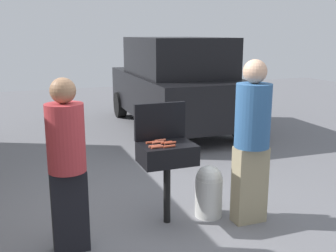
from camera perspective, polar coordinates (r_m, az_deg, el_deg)
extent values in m
plane|color=slate|center=(4.65, -1.34, -13.87)|extent=(24.00, 24.00, 0.00)
cylinder|color=black|center=(4.58, -0.15, -9.46)|extent=(0.08, 0.08, 0.70)
cube|color=black|center=(4.43, -0.15, -3.93)|extent=(0.60, 0.44, 0.22)
cube|color=black|center=(4.55, -1.14, 0.69)|extent=(0.60, 0.05, 0.42)
cylinder|color=#C6593D|center=(4.41, -1.43, -2.33)|extent=(0.13, 0.03, 0.03)
cylinder|color=#B74C33|center=(4.23, -1.55, -3.00)|extent=(0.13, 0.03, 0.03)
cylinder|color=#C6593D|center=(4.27, -1.90, -2.86)|extent=(0.13, 0.03, 0.03)
cylinder|color=#AD4228|center=(4.40, -0.20, -2.35)|extent=(0.13, 0.04, 0.03)
cylinder|color=#AD4228|center=(4.26, 0.21, -2.89)|extent=(0.13, 0.03, 0.03)
cylinder|color=#AD4228|center=(4.39, 0.31, -2.42)|extent=(0.13, 0.03, 0.03)
cylinder|color=#C6593D|center=(4.49, -1.11, -2.04)|extent=(0.13, 0.04, 0.03)
cylinder|color=#AD4228|center=(4.42, -2.32, -2.32)|extent=(0.13, 0.03, 0.03)
cylinder|color=silver|center=(4.80, 5.78, -10.02)|extent=(0.32, 0.32, 0.46)
sphere|color=silver|center=(4.72, 5.85, -7.45)|extent=(0.31, 0.31, 0.31)
cube|color=black|center=(4.12, -13.73, -11.63)|extent=(0.34, 0.19, 0.82)
cylinder|color=#B23338|center=(3.87, -14.32, -1.65)|extent=(0.36, 0.36, 0.65)
sphere|color=#936B4C|center=(3.79, -14.69, 4.88)|extent=(0.24, 0.24, 0.24)
cube|color=gray|center=(4.66, 11.50, -8.13)|extent=(0.37, 0.20, 0.88)
cylinder|color=#2D598C|center=(4.45, 11.96, 1.43)|extent=(0.39, 0.39, 0.70)
sphere|color=tan|center=(4.38, 12.25, 7.57)|extent=(0.26, 0.26, 0.26)
cube|color=black|center=(9.09, 0.81, 4.58)|extent=(2.04, 4.46, 0.90)
cube|color=black|center=(8.82, 1.28, 9.86)|extent=(1.84, 2.66, 0.80)
cylinder|color=black|center=(8.17, 10.46, 0.18)|extent=(0.24, 0.65, 0.64)
cylinder|color=black|center=(7.47, -1.71, -0.82)|extent=(0.24, 0.65, 0.64)
cylinder|color=black|center=(10.90, 2.52, 3.58)|extent=(0.24, 0.65, 0.64)
cylinder|color=black|center=(10.39, -6.79, 3.03)|extent=(0.24, 0.65, 0.64)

